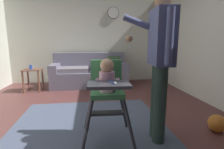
{
  "coord_description": "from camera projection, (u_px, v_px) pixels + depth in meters",
  "views": [
    {
      "loc": [
        -0.04,
        -2.22,
        1.12
      ],
      "look_at": [
        0.2,
        -0.49,
        0.8
      ],
      "focal_mm": 27.31,
      "sensor_mm": 36.0,
      "label": 1
    }
  ],
  "objects": [
    {
      "name": "adult_standing",
      "position": [
        160.0,
        60.0,
        1.86
      ],
      "size": [
        0.51,
        0.54,
        1.66
      ],
      "rotation": [
        0.0,
        0.0,
        3.02
      ],
      "color": "#253730",
      "rests_on": "ground"
    },
    {
      "name": "wall_clock",
      "position": [
        113.0,
        13.0,
        4.82
      ],
      "size": [
        0.33,
        0.04,
        0.33
      ],
      "color": "white"
    },
    {
      "name": "ground",
      "position": [
        93.0,
        128.0,
        2.38
      ],
      "size": [
        5.94,
        7.19,
        0.1
      ],
      "primitive_type": "cube",
      "color": "brown"
    },
    {
      "name": "side_table",
      "position": [
        33.0,
        75.0,
        4.0
      ],
      "size": [
        0.4,
        0.4,
        0.52
      ],
      "color": "brown",
      "rests_on": "ground"
    },
    {
      "name": "sippy_cup",
      "position": [
        31.0,
        67.0,
        3.96
      ],
      "size": [
        0.07,
        0.07,
        0.1
      ],
      "primitive_type": "cylinder",
      "color": "#284CB7",
      "rests_on": "side_table"
    },
    {
      "name": "area_rug",
      "position": [
        90.0,
        140.0,
        1.98
      ],
      "size": [
        2.08,
        2.67,
        0.01
      ],
      "primitive_type": "cube",
      "color": "#4A556C",
      "rests_on": "ground"
    },
    {
      "name": "toy_ball",
      "position": [
        217.0,
        123.0,
        2.17
      ],
      "size": [
        0.22,
        0.22,
        0.22
      ],
      "primitive_type": "sphere",
      "color": "orange",
      "rests_on": "ground"
    },
    {
      "name": "wall_far",
      "position": [
        89.0,
        37.0,
        4.89
      ],
      "size": [
        5.14,
        0.06,
        2.6
      ],
      "primitive_type": "cube",
      "color": "silver",
      "rests_on": "ground"
    },
    {
      "name": "couch",
      "position": [
        90.0,
        73.0,
        4.56
      ],
      "size": [
        1.95,
        0.86,
        0.86
      ],
      "rotation": [
        0.0,
        0.0,
        -1.57
      ],
      "color": "slate",
      "rests_on": "ground"
    },
    {
      "name": "high_chair",
      "position": [
        107.0,
        85.0,
        1.89
      ],
      "size": [
        0.64,
        0.75,
        0.96
      ],
      "rotation": [
        0.0,
        0.0,
        -1.62
      ],
      "color": "#2E2F37",
      "rests_on": "ground"
    }
  ]
}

